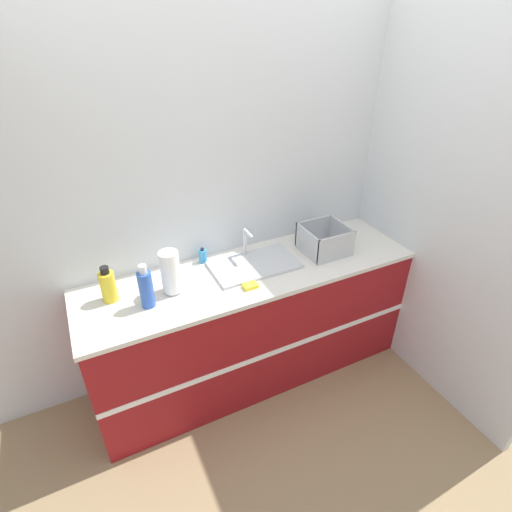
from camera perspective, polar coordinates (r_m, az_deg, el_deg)
name	(u,v)px	position (r m, az deg, el deg)	size (l,w,h in m)	color
ground_plane	(271,397)	(3.01, 2.20, -19.54)	(12.00, 12.00, 0.00)	#937A56
wall_back	(230,196)	(2.68, -3.74, 8.56)	(4.61, 0.06, 2.60)	silver
wall_right	(396,185)	(3.02, 19.43, 9.59)	(0.06, 2.61, 2.60)	silver
counter_cabinet	(252,323)	(2.87, -0.51, -9.57)	(2.23, 0.63, 0.91)	maroon
sink	(254,264)	(2.63, -0.30, -1.11)	(0.57, 0.33, 0.21)	silver
paper_towel_roll	(171,272)	(2.38, -12.12, -2.27)	(0.11, 0.11, 0.27)	#4C4C51
dish_rack	(324,242)	(2.80, 9.72, 2.01)	(0.29, 0.29, 0.19)	#B7BABF
bottle_blue	(146,288)	(2.31, -15.44, -4.46)	(0.08, 0.08, 0.27)	#2D56B7
bottle_yellow	(108,286)	(2.43, -20.37, -4.00)	(0.09, 0.09, 0.23)	yellow
soap_dispenser	(203,256)	(2.68, -7.61, 0.03)	(0.05, 0.05, 0.10)	#338CCC
sponge	(250,286)	(2.43, -0.81, -4.30)	(0.09, 0.06, 0.02)	yellow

